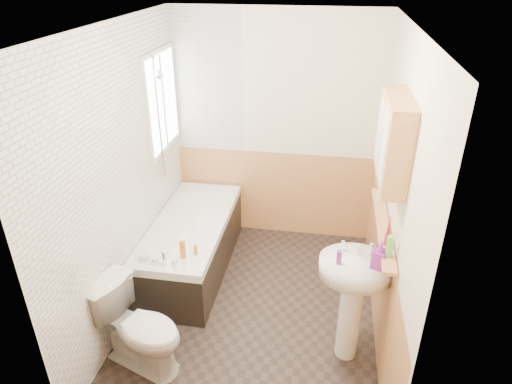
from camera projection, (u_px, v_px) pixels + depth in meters
floor at (253, 309)px, 4.24m from camera, size 2.80×2.80×0.00m
ceiling at (252, 25)px, 3.08m from camera, size 2.80×2.80×0.00m
wall_back at (275, 130)px, 4.89m from camera, size 2.20×0.02×2.50m
wall_front at (208, 309)px, 2.43m from camera, size 2.20×0.02×2.50m
wall_left at (123, 180)px, 3.82m from camera, size 0.02×2.80×2.50m
wall_right at (395, 200)px, 3.50m from camera, size 0.02×2.80×2.50m
wainscot_right at (380, 278)px, 3.85m from camera, size 0.01×2.80×1.00m
wainscot_back at (274, 193)px, 5.22m from camera, size 2.20×0.01×1.00m
tile_cladding_left at (125, 180)px, 3.82m from camera, size 0.01×2.80×2.50m
tile_return_back at (207, 82)px, 4.75m from camera, size 0.75×0.01×1.50m
window at (162, 101)px, 4.46m from camera, size 0.03×0.79×0.99m
bathtub at (192, 244)px, 4.66m from camera, size 0.70×1.67×0.71m
shower_riser at (158, 108)px, 4.30m from camera, size 0.11×0.08×1.24m
toilet at (140, 328)px, 3.52m from camera, size 0.83×0.64×0.72m
sink at (353, 289)px, 3.47m from camera, size 0.55×0.44×1.06m
pine_shelf at (383, 226)px, 3.56m from camera, size 0.10×1.24×0.03m
medicine_cabinet at (394, 140)px, 3.15m from camera, size 0.17×0.68×0.62m
foam_can at (390, 246)px, 3.14m from camera, size 0.05×0.05×0.16m
green_bottle at (389, 230)px, 3.25m from camera, size 0.06×0.06×0.25m
black_jar at (380, 197)px, 3.91m from camera, size 0.07×0.07×0.04m
soap_bottle at (379, 262)px, 3.24m from camera, size 0.17×0.23×0.10m
clear_bottle at (339, 257)px, 3.28m from camera, size 0.04×0.04×0.11m
blue_gel at (183, 250)px, 3.94m from camera, size 0.05×0.04×0.18m
cream_jar at (144, 257)px, 3.95m from camera, size 0.11×0.11×0.05m
orange_bottle at (196, 250)px, 4.01m from camera, size 0.04×0.04×0.09m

